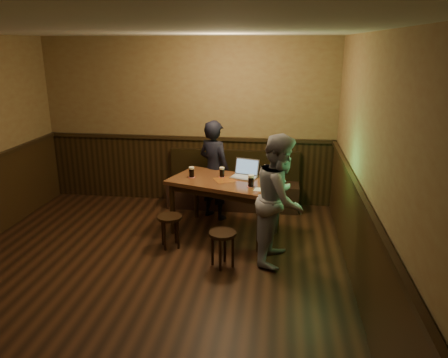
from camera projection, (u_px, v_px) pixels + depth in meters
room at (137, 182)px, 4.87m from camera, size 5.04×6.04×2.84m
bench at (233, 189)px, 7.42m from camera, size 2.20×0.50×0.95m
pub_table at (225, 187)px, 6.25m from camera, size 1.73×1.32×0.82m
stool_left at (170, 222)px, 5.92m from camera, size 0.43×0.43×0.45m
stool_right at (223, 239)px, 5.39m from camera, size 0.37×0.37×0.46m
pint_left at (192, 172)px, 6.32m from camera, size 0.10×0.10×0.16m
pint_mid at (222, 172)px, 6.33m from camera, size 0.10×0.10×0.15m
pint_right at (251, 181)px, 5.90m from camera, size 0.11×0.11×0.16m
laptop at (245, 173)px, 6.34m from camera, size 0.43×0.38×0.26m
menu at (263, 190)px, 5.79m from camera, size 0.24×0.18×0.00m
person_suit at (214, 170)px, 6.83m from camera, size 0.69×0.62×1.57m
person_grey at (280, 199)px, 5.43m from camera, size 0.77×0.91×1.65m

